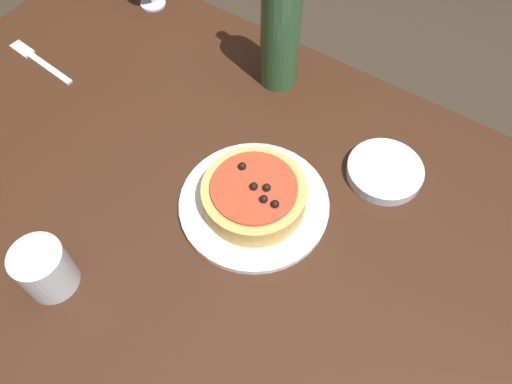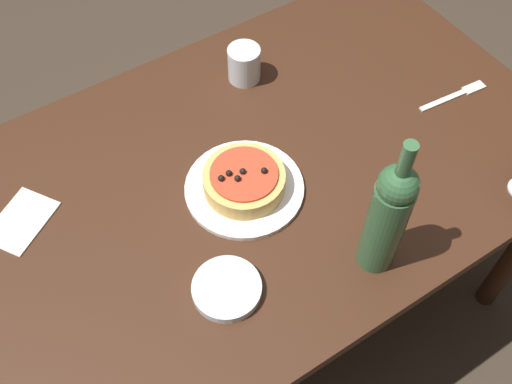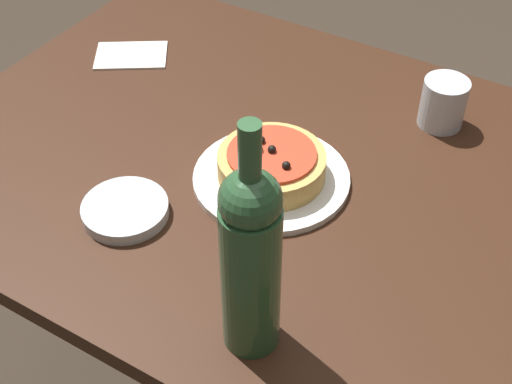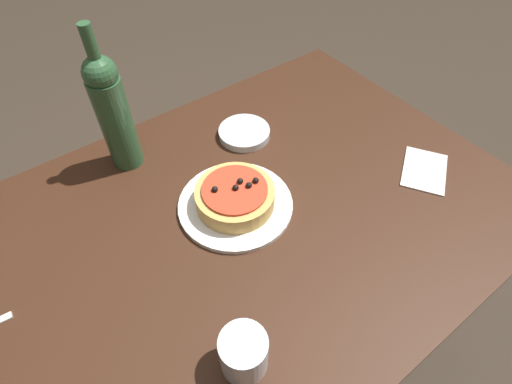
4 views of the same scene
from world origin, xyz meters
The scene contains 7 objects.
dining_table centered at (0.00, 0.00, 0.67)m, with size 1.41×0.89×0.76m.
dinner_plate centered at (-0.07, -0.04, 0.77)m, with size 0.26×0.26×0.01m.
pizza centered at (-0.07, -0.04, 0.80)m, with size 0.18×0.18×0.06m.
wine_bottle centered at (0.06, -0.32, 0.91)m, with size 0.08×0.08×0.36m.
water_cup centered at (0.11, 0.26, 0.80)m, with size 0.08×0.08×0.09m.
side_bowl centered at (-0.23, -0.23, 0.77)m, with size 0.14×0.14×0.02m.
paper_napkin centered at (-0.52, 0.15, 0.76)m, with size 0.18×0.17×0.00m.
Camera 3 is at (0.36, -0.81, 1.56)m, focal length 50.00 mm.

